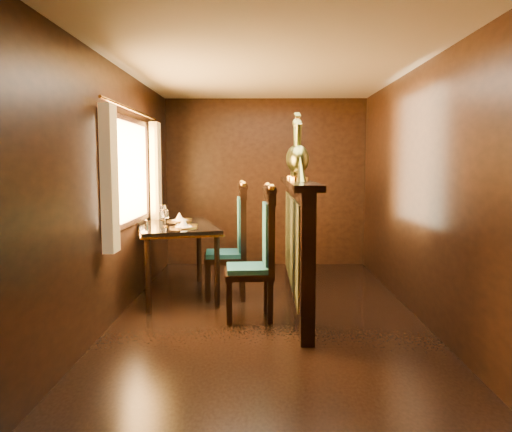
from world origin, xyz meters
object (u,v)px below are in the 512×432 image
object	(u,v)px
chair_left	(261,249)
chair_right	(236,237)
dining_table	(176,231)
peacock_right	(296,147)
peacock_left	(299,147)

from	to	relation	value
chair_left	chair_right	size ratio (longest dim) A/B	1.00
chair_left	chair_right	distance (m)	0.85
dining_table	chair_left	distance (m)	1.31
dining_table	peacock_right	distance (m)	1.68
chair_right	dining_table	bearing A→B (deg)	170.74
dining_table	peacock_right	xyz separation A→B (m)	(1.38, -0.00, 0.96)
chair_right	peacock_left	world-z (taller)	peacock_left
chair_left	peacock_left	world-z (taller)	peacock_left
peacock_right	chair_right	bearing A→B (deg)	-175.64
chair_right	peacock_left	bearing A→B (deg)	-37.55
chair_left	peacock_left	size ratio (longest dim) A/B	1.93
chair_left	peacock_right	distance (m)	1.39
chair_left	dining_table	bearing A→B (deg)	134.53
chair_left	chair_right	bearing A→B (deg)	105.46
peacock_left	peacock_right	xyz separation A→B (m)	(0.00, 0.49, 0.02)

